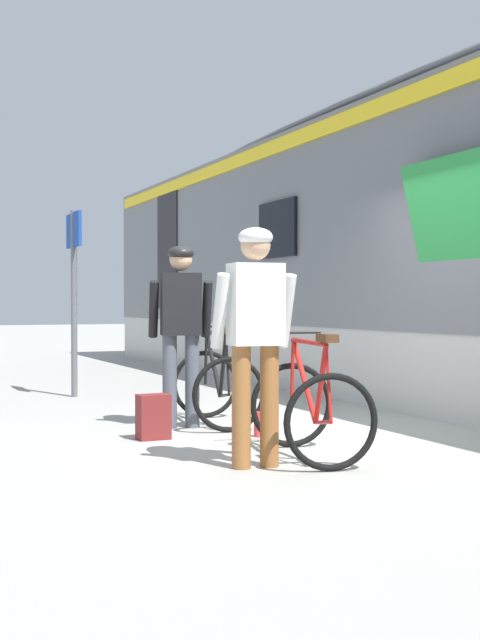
{
  "coord_description": "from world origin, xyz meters",
  "views": [
    {
      "loc": [
        -3.76,
        -6.59,
        1.21
      ],
      "look_at": [
        -0.55,
        0.48,
        1.05
      ],
      "focal_mm": 46.31,
      "sensor_mm": 36.0,
      "label": 1
    }
  ],
  "objects_px": {
    "cyclist_near_in_dark": "(181,319)",
    "bicycle_near_black": "(217,384)",
    "platform_sign_post": "(74,271)",
    "bicycle_far_red": "(310,407)",
    "train_car": "(471,242)",
    "water_bottle_near_the_bikes": "(258,424)",
    "cyclist_far_in_white": "(255,324)",
    "backpack_on_platform": "(153,417)"
  },
  "relations": [
    {
      "from": "bicycle_far_red",
      "to": "platform_sign_post",
      "type": "xyz_separation_m",
      "value": [
        -0.7,
        4.97,
        1.22
      ]
    },
    {
      "from": "bicycle_far_red",
      "to": "cyclist_near_in_dark",
      "type": "bearing_deg",
      "value": 100.73
    },
    {
      "from": "cyclist_near_in_dark",
      "to": "platform_sign_post",
      "type": "xyz_separation_m",
      "value": [
        -0.34,
        3.06,
        0.57
      ]
    },
    {
      "from": "backpack_on_platform",
      "to": "train_car",
      "type": "bearing_deg",
      "value": 13.14
    },
    {
      "from": "train_car",
      "to": "bicycle_near_black",
      "type": "distance_m",
      "value": 4.0
    },
    {
      "from": "bicycle_near_black",
      "to": "water_bottle_near_the_bikes",
      "type": "distance_m",
      "value": 0.88
    },
    {
      "from": "train_car",
      "to": "cyclist_near_in_dark",
      "type": "height_order",
      "value": "train_car"
    },
    {
      "from": "bicycle_far_red",
      "to": "backpack_on_platform",
      "type": "bearing_deg",
      "value": 121.03
    },
    {
      "from": "cyclist_far_in_white",
      "to": "platform_sign_post",
      "type": "height_order",
      "value": "platform_sign_post"
    },
    {
      "from": "backpack_on_platform",
      "to": "water_bottle_near_the_bikes",
      "type": "height_order",
      "value": "backpack_on_platform"
    },
    {
      "from": "bicycle_far_red",
      "to": "platform_sign_post",
      "type": "relative_size",
      "value": 0.5
    },
    {
      "from": "bicycle_near_black",
      "to": "platform_sign_post",
      "type": "xyz_separation_m",
      "value": [
        -0.73,
        3.02,
        1.22
      ]
    },
    {
      "from": "train_car",
      "to": "platform_sign_post",
      "type": "distance_m",
      "value": 5.02
    },
    {
      "from": "bicycle_near_black",
      "to": "backpack_on_platform",
      "type": "height_order",
      "value": "bicycle_near_black"
    },
    {
      "from": "cyclist_near_in_dark",
      "to": "bicycle_near_black",
      "type": "xyz_separation_m",
      "value": [
        0.39,
        0.03,
        -0.65
      ]
    },
    {
      "from": "cyclist_near_in_dark",
      "to": "water_bottle_near_the_bikes",
      "type": "distance_m",
      "value": 1.31
    },
    {
      "from": "train_car",
      "to": "cyclist_near_in_dark",
      "type": "bearing_deg",
      "value": -171.74
    },
    {
      "from": "bicycle_far_red",
      "to": "backpack_on_platform",
      "type": "xyz_separation_m",
      "value": [
        -0.82,
        1.37,
        -0.2
      ]
    },
    {
      "from": "water_bottle_near_the_bikes",
      "to": "platform_sign_post",
      "type": "height_order",
      "value": "platform_sign_post"
    },
    {
      "from": "cyclist_near_in_dark",
      "to": "bicycle_far_red",
      "type": "bearing_deg",
      "value": -79.27
    },
    {
      "from": "bicycle_near_black",
      "to": "platform_sign_post",
      "type": "relative_size",
      "value": 0.49
    },
    {
      "from": "bicycle_near_black",
      "to": "train_car",
      "type": "bearing_deg",
      "value": 8.61
    },
    {
      "from": "cyclist_near_in_dark",
      "to": "water_bottle_near_the_bikes",
      "type": "height_order",
      "value": "cyclist_near_in_dark"
    },
    {
      "from": "backpack_on_platform",
      "to": "cyclist_far_in_white",
      "type": "bearing_deg",
      "value": -80.16
    },
    {
      "from": "cyclist_far_in_white",
      "to": "platform_sign_post",
      "type": "distance_m",
      "value": 5.14
    },
    {
      "from": "cyclist_near_in_dark",
      "to": "bicycle_near_black",
      "type": "height_order",
      "value": "cyclist_near_in_dark"
    },
    {
      "from": "cyclist_near_in_dark",
      "to": "platform_sign_post",
      "type": "distance_m",
      "value": 3.13
    },
    {
      "from": "train_car",
      "to": "water_bottle_near_the_bikes",
      "type": "distance_m",
      "value": 4.26
    },
    {
      "from": "water_bottle_near_the_bikes",
      "to": "platform_sign_post",
      "type": "distance_m",
      "value": 4.21
    },
    {
      "from": "cyclist_far_in_white",
      "to": "bicycle_far_red",
      "type": "height_order",
      "value": "cyclist_far_in_white"
    },
    {
      "from": "train_car",
      "to": "bicycle_near_black",
      "type": "xyz_separation_m",
      "value": [
        -3.64,
        -0.55,
        -1.56
      ]
    },
    {
      "from": "cyclist_near_in_dark",
      "to": "backpack_on_platform",
      "type": "relative_size",
      "value": 4.4
    },
    {
      "from": "bicycle_far_red",
      "to": "bicycle_near_black",
      "type": "bearing_deg",
      "value": 89.16
    },
    {
      "from": "platform_sign_post",
      "to": "bicycle_far_red",
      "type": "bearing_deg",
      "value": -82.01
    },
    {
      "from": "train_car",
      "to": "cyclist_far_in_white",
      "type": "height_order",
      "value": "train_car"
    },
    {
      "from": "platform_sign_post",
      "to": "backpack_on_platform",
      "type": "bearing_deg",
      "value": -92.0
    },
    {
      "from": "cyclist_near_in_dark",
      "to": "backpack_on_platform",
      "type": "distance_m",
      "value": 1.11
    },
    {
      "from": "bicycle_far_red",
      "to": "water_bottle_near_the_bikes",
      "type": "height_order",
      "value": "bicycle_far_red"
    },
    {
      "from": "backpack_on_platform",
      "to": "bicycle_near_black",
      "type": "bearing_deg",
      "value": 33.09
    },
    {
      "from": "cyclist_near_in_dark",
      "to": "cyclist_far_in_white",
      "type": "height_order",
      "value": "same"
    },
    {
      "from": "cyclist_near_in_dark",
      "to": "cyclist_far_in_white",
      "type": "relative_size",
      "value": 1.0
    },
    {
      "from": "train_car",
      "to": "platform_sign_post",
      "type": "xyz_separation_m",
      "value": [
        -4.36,
        2.47,
        -0.34
      ]
    }
  ]
}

